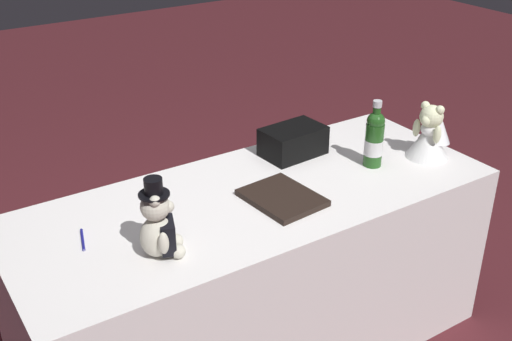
% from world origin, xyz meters
% --- Properties ---
extents(reception_table, '(1.85, 0.74, 0.74)m').
position_xyz_m(reception_table, '(0.00, 0.00, 0.37)').
color(reception_table, white).
rests_on(reception_table, ground_plane).
extents(teddy_bear_groom, '(0.15, 0.14, 0.27)m').
position_xyz_m(teddy_bear_groom, '(0.47, 0.16, 0.85)').
color(teddy_bear_groom, beige).
rests_on(teddy_bear_groom, reception_table).
extents(teddy_bear_bride, '(0.23, 0.18, 0.24)m').
position_xyz_m(teddy_bear_bride, '(-0.79, 0.11, 0.85)').
color(teddy_bear_bride, white).
rests_on(teddy_bear_bride, reception_table).
extents(champagne_bottle, '(0.08, 0.08, 0.28)m').
position_xyz_m(champagne_bottle, '(-0.53, 0.05, 0.86)').
color(champagne_bottle, '#20501A').
rests_on(champagne_bottle, reception_table).
extents(signing_pen, '(0.04, 0.13, 0.01)m').
position_xyz_m(signing_pen, '(0.65, -0.04, 0.75)').
color(signing_pen, navy).
rests_on(signing_pen, reception_table).
extents(gift_case_black, '(0.27, 0.19, 0.12)m').
position_xyz_m(gift_case_black, '(-0.32, -0.21, 0.80)').
color(gift_case_black, black).
rests_on(gift_case_black, reception_table).
extents(guestbook, '(0.25, 0.30, 0.02)m').
position_xyz_m(guestbook, '(-0.06, 0.09, 0.75)').
color(guestbook, black).
rests_on(guestbook, reception_table).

